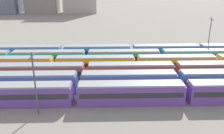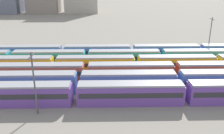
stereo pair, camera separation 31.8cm
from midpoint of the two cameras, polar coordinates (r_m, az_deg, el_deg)
ground_plane at (r=56.83m, az=-23.88°, el=-2.12°), size 600.00×600.00×0.00m
train_track_0 at (r=40.13m, az=-8.92°, el=-6.43°), size 74.70×3.06×3.75m
train_track_1 at (r=44.71m, az=4.23°, el=-3.45°), size 93.60×3.06×3.75m
train_track_2 at (r=51.47m, az=15.28°, el=-0.99°), size 112.50×3.06×3.75m
train_track_3 at (r=56.67m, az=15.59°, el=0.86°), size 93.60×3.06×3.75m
train_track_4 at (r=60.82m, az=12.03°, el=2.41°), size 112.50×3.06×3.75m
train_track_5 at (r=66.27m, az=13.19°, el=3.72°), size 93.60×3.06×3.75m
catenary_pole_0 at (r=36.94m, az=-18.26°, el=-3.28°), size 0.24×3.20×10.10m
catenary_pole_1 at (r=72.13m, az=22.96°, el=7.31°), size 0.24×3.20×10.90m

